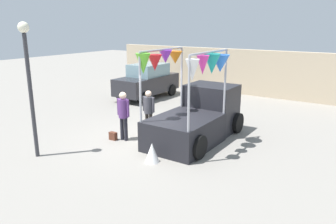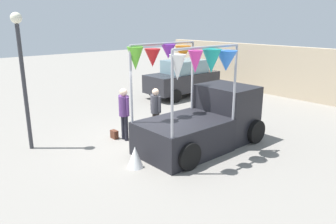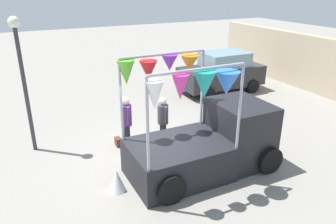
{
  "view_description": "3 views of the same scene",
  "coord_description": "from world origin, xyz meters",
  "px_view_note": "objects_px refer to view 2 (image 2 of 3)",
  "views": [
    {
      "loc": [
        6.7,
        -8.83,
        4.02
      ],
      "look_at": [
        0.9,
        -0.19,
        1.21
      ],
      "focal_mm": 35.0,
      "sensor_mm": 36.0,
      "label": 1
    },
    {
      "loc": [
        7.97,
        -6.22,
        3.86
      ],
      "look_at": [
        0.89,
        -0.06,
        1.23
      ],
      "focal_mm": 35.0,
      "sensor_mm": 36.0,
      "label": 2
    },
    {
      "loc": [
        8.06,
        -3.47,
        4.97
      ],
      "look_at": [
        0.53,
        0.25,
        1.59
      ],
      "focal_mm": 35.0,
      "sensor_mm": 36.0,
      "label": 3
    }
  ],
  "objects_px": {
    "person_vendor": "(156,107)",
    "street_lamp": "(22,63)",
    "vendor_truck": "(206,117)",
    "handbag": "(114,134)",
    "person_customer": "(124,109)",
    "folded_kite_bundle_white": "(135,157)",
    "parked_car": "(183,78)"
  },
  "relations": [
    {
      "from": "person_vendor",
      "to": "street_lamp",
      "type": "relative_size",
      "value": 0.4
    },
    {
      "from": "vendor_truck",
      "to": "person_vendor",
      "type": "height_order",
      "value": "vendor_truck"
    },
    {
      "from": "vendor_truck",
      "to": "street_lamp",
      "type": "height_order",
      "value": "street_lamp"
    },
    {
      "from": "person_vendor",
      "to": "handbag",
      "type": "relative_size",
      "value": 5.86
    },
    {
      "from": "person_customer",
      "to": "folded_kite_bundle_white",
      "type": "bearing_deg",
      "value": -26.7
    },
    {
      "from": "person_customer",
      "to": "folded_kite_bundle_white",
      "type": "distance_m",
      "value": 2.34
    },
    {
      "from": "street_lamp",
      "to": "parked_car",
      "type": "bearing_deg",
      "value": 104.66
    },
    {
      "from": "parked_car",
      "to": "folded_kite_bundle_white",
      "type": "height_order",
      "value": "parked_car"
    },
    {
      "from": "parked_car",
      "to": "person_vendor",
      "type": "relative_size",
      "value": 2.44
    },
    {
      "from": "street_lamp",
      "to": "vendor_truck",
      "type": "bearing_deg",
      "value": 52.22
    },
    {
      "from": "parked_car",
      "to": "street_lamp",
      "type": "height_order",
      "value": "street_lamp"
    },
    {
      "from": "handbag",
      "to": "parked_car",
      "type": "bearing_deg",
      "value": 117.21
    },
    {
      "from": "person_customer",
      "to": "person_vendor",
      "type": "distance_m",
      "value": 1.15
    },
    {
      "from": "person_vendor",
      "to": "parked_car",
      "type": "bearing_deg",
      "value": 127.82
    },
    {
      "from": "person_vendor",
      "to": "handbag",
      "type": "distance_m",
      "value": 1.68
    },
    {
      "from": "vendor_truck",
      "to": "folded_kite_bundle_white",
      "type": "relative_size",
      "value": 6.73
    },
    {
      "from": "person_vendor",
      "to": "handbag",
      "type": "xyz_separation_m",
      "value": [
        -0.61,
        -1.31,
        -0.85
      ]
    },
    {
      "from": "parked_car",
      "to": "handbag",
      "type": "distance_m",
      "value": 7.06
    },
    {
      "from": "vendor_truck",
      "to": "street_lamp",
      "type": "xyz_separation_m",
      "value": [
        -3.36,
        -4.33,
        1.72
      ]
    },
    {
      "from": "handbag",
      "to": "folded_kite_bundle_white",
      "type": "xyz_separation_m",
      "value": [
        2.32,
        -0.79,
        0.16
      ]
    },
    {
      "from": "folded_kite_bundle_white",
      "to": "handbag",
      "type": "bearing_deg",
      "value": 161.17
    },
    {
      "from": "person_customer",
      "to": "parked_car",
      "type": "bearing_deg",
      "value": 120.5
    },
    {
      "from": "street_lamp",
      "to": "folded_kite_bundle_white",
      "type": "relative_size",
      "value": 6.81
    },
    {
      "from": "parked_car",
      "to": "person_customer",
      "type": "xyz_separation_m",
      "value": [
        3.56,
        -6.04,
        0.12
      ]
    },
    {
      "from": "person_vendor",
      "to": "street_lamp",
      "type": "height_order",
      "value": "street_lamp"
    },
    {
      "from": "vendor_truck",
      "to": "parked_car",
      "type": "height_order",
      "value": "vendor_truck"
    },
    {
      "from": "street_lamp",
      "to": "folded_kite_bundle_white",
      "type": "distance_m",
      "value": 4.34
    },
    {
      "from": "handbag",
      "to": "street_lamp",
      "type": "distance_m",
      "value": 3.62
    },
    {
      "from": "handbag",
      "to": "folded_kite_bundle_white",
      "type": "distance_m",
      "value": 2.46
    },
    {
      "from": "parked_car",
      "to": "vendor_truck",
      "type": "bearing_deg",
      "value": -37.68
    },
    {
      "from": "person_customer",
      "to": "handbag",
      "type": "bearing_deg",
      "value": -150.26
    },
    {
      "from": "handbag",
      "to": "folded_kite_bundle_white",
      "type": "bearing_deg",
      "value": -18.83
    }
  ]
}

